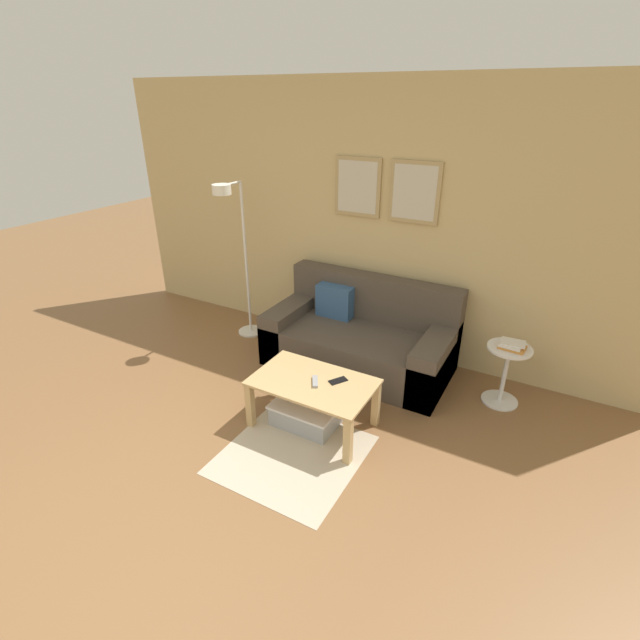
{
  "coord_description": "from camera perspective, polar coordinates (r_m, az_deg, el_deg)",
  "views": [
    {
      "loc": [
        1.83,
        -0.97,
        2.37
      ],
      "look_at": [
        0.29,
        1.77,
        0.85
      ],
      "focal_mm": 26.0,
      "sensor_mm": 36.0,
      "label": 1
    }
  ],
  "objects": [
    {
      "name": "ground_plane",
      "position": [
        3.15,
        -23.24,
        -25.9
      ],
      "size": [
        16.0,
        16.0,
        0.0
      ],
      "primitive_type": "plane",
      "color": "brown"
    },
    {
      "name": "wall_back",
      "position": [
        4.57,
        4.98,
        11.97
      ],
      "size": [
        5.6,
        0.09,
        2.55
      ],
      "color": "tan",
      "rests_on": "ground_plane"
    },
    {
      "name": "area_rug",
      "position": [
        3.54,
        -3.4,
        -16.17
      ],
      "size": [
        0.96,
        0.98,
        0.01
      ],
      "primitive_type": "cube",
      "color": "#C1B299",
      "rests_on": "ground_plane"
    },
    {
      "name": "couch",
      "position": [
        4.45,
        4.98,
        -2.27
      ],
      "size": [
        1.72,
        0.86,
        0.82
      ],
      "color": "#4C4238",
      "rests_on": "ground_plane"
    },
    {
      "name": "coffee_table",
      "position": [
        3.6,
        -0.86,
        -8.52
      ],
      "size": [
        0.93,
        0.57,
        0.41
      ],
      "color": "tan",
      "rests_on": "ground_plane"
    },
    {
      "name": "storage_bin",
      "position": [
        3.78,
        -1.52,
        -11.23
      ],
      "size": [
        0.52,
        0.42,
        0.18
      ],
      "color": "#9EA3A8",
      "rests_on": "ground_plane"
    },
    {
      "name": "floor_lamp",
      "position": [
        4.74,
        -10.25,
        8.67
      ],
      "size": [
        0.28,
        0.5,
        1.64
      ],
      "color": "white",
      "rests_on": "ground_plane"
    },
    {
      "name": "side_table",
      "position": [
        4.17,
        21.87,
        -5.68
      ],
      "size": [
        0.36,
        0.36,
        0.53
      ],
      "color": "white",
      "rests_on": "ground_plane"
    },
    {
      "name": "book_stack",
      "position": [
        4.05,
        22.56,
        -2.9
      ],
      "size": [
        0.21,
        0.17,
        0.06
      ],
      "color": "#D18438",
      "rests_on": "side_table"
    },
    {
      "name": "remote_control",
      "position": [
        3.54,
        -0.6,
        -7.58
      ],
      "size": [
        0.11,
        0.15,
        0.02
      ],
      "primitive_type": "cube",
      "rotation": [
        0.0,
        0.0,
        0.54
      ],
      "color": "#99999E",
      "rests_on": "coffee_table"
    },
    {
      "name": "cell_phone",
      "position": [
        3.56,
        2.25,
        -7.47
      ],
      "size": [
        0.13,
        0.15,
        0.01
      ],
      "primitive_type": "cube",
      "rotation": [
        0.0,
        0.0,
        -0.56
      ],
      "color": "black",
      "rests_on": "coffee_table"
    }
  ]
}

